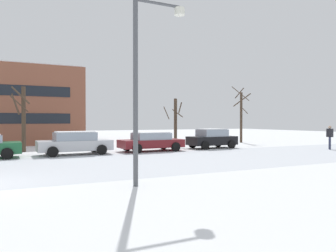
{
  "coord_description": "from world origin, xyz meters",
  "views": [
    {
      "loc": [
        1.35,
        -11.92,
        2.12
      ],
      "look_at": [
        9.66,
        5.3,
        1.83
      ],
      "focal_mm": 33.93,
      "sensor_mm": 36.0,
      "label": 1
    }
  ],
  "objects_px": {
    "parked_car_silver": "(75,143)",
    "parked_car_black": "(212,138)",
    "street_lamp": "(145,71)",
    "parked_car_maroon": "(151,141)",
    "pedestrian_crossing": "(330,136)"
  },
  "relations": [
    {
      "from": "street_lamp",
      "to": "parked_car_maroon",
      "type": "bearing_deg",
      "value": 66.27
    },
    {
      "from": "parked_car_silver",
      "to": "parked_car_maroon",
      "type": "xyz_separation_m",
      "value": [
        5.25,
        0.01,
        -0.05
      ]
    },
    {
      "from": "parked_car_maroon",
      "to": "street_lamp",
      "type": "bearing_deg",
      "value": -113.73
    },
    {
      "from": "parked_car_silver",
      "to": "parked_car_black",
      "type": "relative_size",
      "value": 1.18
    },
    {
      "from": "parked_car_maroon",
      "to": "pedestrian_crossing",
      "type": "relative_size",
      "value": 2.55
    },
    {
      "from": "street_lamp",
      "to": "parked_car_silver",
      "type": "height_order",
      "value": "street_lamp"
    },
    {
      "from": "parked_car_silver",
      "to": "parked_car_black",
      "type": "distance_m",
      "value": 10.51
    },
    {
      "from": "parked_car_black",
      "to": "parked_car_maroon",
      "type": "bearing_deg",
      "value": -177.79
    },
    {
      "from": "parked_car_silver",
      "to": "street_lamp",
      "type": "bearing_deg",
      "value": -87.68
    },
    {
      "from": "street_lamp",
      "to": "pedestrian_crossing",
      "type": "relative_size",
      "value": 3.49
    },
    {
      "from": "parked_car_silver",
      "to": "parked_car_black",
      "type": "xyz_separation_m",
      "value": [
        10.51,
        0.21,
        0.02
      ]
    },
    {
      "from": "street_lamp",
      "to": "parked_car_silver",
      "type": "relative_size",
      "value": 1.36
    },
    {
      "from": "street_lamp",
      "to": "parked_car_silver",
      "type": "bearing_deg",
      "value": 92.32
    },
    {
      "from": "street_lamp",
      "to": "parked_car_black",
      "type": "bearing_deg",
      "value": 47.92
    },
    {
      "from": "street_lamp",
      "to": "parked_car_black",
      "type": "height_order",
      "value": "street_lamp"
    }
  ]
}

